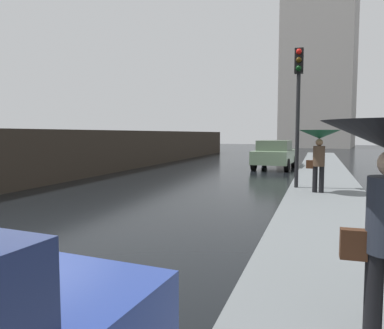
# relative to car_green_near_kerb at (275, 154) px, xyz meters

# --- Properties ---
(ground) EXTENTS (120.00, 120.00, 0.00)m
(ground) POSITION_rel_car_green_near_kerb_xyz_m (-2.71, -14.62, -0.76)
(ground) COLOR black
(sidewalk_strip) EXTENTS (2.20, 60.00, 0.14)m
(sidewalk_strip) POSITION_rel_car_green_near_kerb_xyz_m (2.39, -14.62, -0.69)
(sidewalk_strip) COLOR slate
(sidewalk_strip) RESTS_ON ground
(car_green_near_kerb) EXTENTS (2.04, 4.09, 1.48)m
(car_green_near_kerb) POSITION_rel_car_green_near_kerb_xyz_m (0.00, 0.00, 0.00)
(car_green_near_kerb) COLOR slate
(car_green_near_kerb) RESTS_ON ground
(pedestrian_with_umbrella_near) EXTENTS (1.15, 1.15, 1.80)m
(pedestrian_with_umbrella_near) POSITION_rel_car_green_near_kerb_xyz_m (2.16, -8.51, 0.85)
(pedestrian_with_umbrella_near) COLOR black
(pedestrian_with_umbrella_near) RESTS_ON sidewalk_strip
(traffic_light) EXTENTS (0.26, 0.39, 4.30)m
(traffic_light) POSITION_rel_car_green_near_kerb_xyz_m (1.51, -7.69, 2.36)
(traffic_light) COLOR black
(traffic_light) RESTS_ON sidewalk_strip
(distant_tower) EXTENTS (10.18, 12.06, 34.97)m
(distant_tower) POSITION_rel_car_green_near_kerb_xyz_m (2.18, 34.39, 16.72)
(distant_tower) COLOR #9E9993
(distant_tower) RESTS_ON ground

